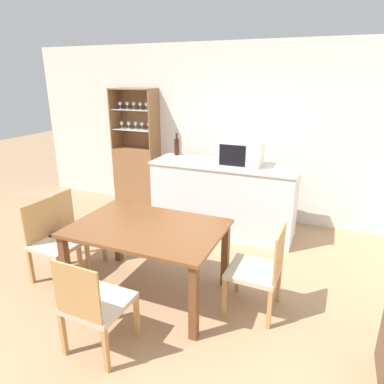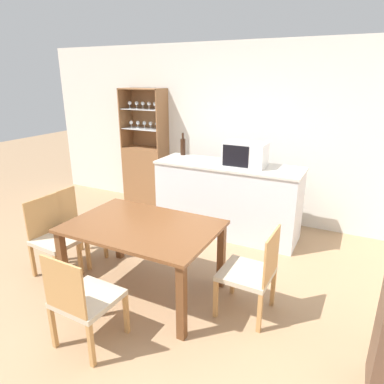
# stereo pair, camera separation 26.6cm
# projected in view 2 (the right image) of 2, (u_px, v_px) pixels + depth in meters

# --- Properties ---
(ground_plane) EXTENTS (18.00, 18.00, 0.00)m
(ground_plane) POSITION_uv_depth(u_px,v_px,m) (134.00, 304.00, 3.29)
(ground_plane) COLOR #A37F5B
(wall_back) EXTENTS (6.80, 0.06, 2.55)m
(wall_back) POSITION_uv_depth(u_px,v_px,m) (234.00, 133.00, 5.10)
(wall_back) COLOR silver
(wall_back) RESTS_ON ground_plane
(kitchen_counter) EXTENTS (1.95, 0.62, 0.98)m
(kitchen_counter) POSITION_uv_depth(u_px,v_px,m) (227.00, 199.00, 4.65)
(kitchen_counter) COLOR silver
(kitchen_counter) RESTS_ON ground_plane
(display_cabinet) EXTENTS (0.73, 0.36, 1.90)m
(display_cabinet) POSITION_uv_depth(u_px,v_px,m) (146.00, 168.00, 5.78)
(display_cabinet) COLOR brown
(display_cabinet) RESTS_ON ground_plane
(dining_table) EXTENTS (1.43, 0.97, 0.73)m
(dining_table) POSITION_uv_depth(u_px,v_px,m) (143.00, 235.00, 3.31)
(dining_table) COLOR brown
(dining_table) RESTS_ON ground_plane
(dining_chair_side_left_near) EXTENTS (0.48, 0.48, 0.85)m
(dining_chair_side_left_near) POSITION_uv_depth(u_px,v_px,m) (55.00, 237.00, 3.71)
(dining_chair_side_left_near) COLOR #C1B299
(dining_chair_side_left_near) RESTS_ON ground_plane
(dining_chair_side_left_far) EXTENTS (0.46, 0.46, 0.85)m
(dining_chair_side_left_far) POSITION_uv_depth(u_px,v_px,m) (75.00, 227.00, 3.95)
(dining_chair_side_left_far) COLOR #C1B299
(dining_chair_side_left_far) RESTS_ON ground_plane
(dining_chair_side_right_far) EXTENTS (0.46, 0.46, 0.85)m
(dining_chair_side_right_far) POSITION_uv_depth(u_px,v_px,m) (251.00, 272.00, 3.04)
(dining_chair_side_right_far) COLOR #C1B299
(dining_chair_side_right_far) RESTS_ON ground_plane
(dining_chair_head_near) EXTENTS (0.46, 0.46, 0.85)m
(dining_chair_head_near) POSITION_uv_depth(u_px,v_px,m) (83.00, 299.00, 2.68)
(dining_chair_head_near) COLOR #C1B299
(dining_chair_head_near) RESTS_ON ground_plane
(microwave) EXTENTS (0.53, 0.33, 0.31)m
(microwave) POSITION_uv_depth(u_px,v_px,m) (245.00, 154.00, 4.36)
(microwave) COLOR silver
(microwave) RESTS_ON kitchen_counter
(wine_bottle) EXTENTS (0.07, 0.07, 0.32)m
(wine_bottle) POSITION_uv_depth(u_px,v_px,m) (183.00, 146.00, 4.99)
(wine_bottle) COLOR black
(wine_bottle) RESTS_ON kitchen_counter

